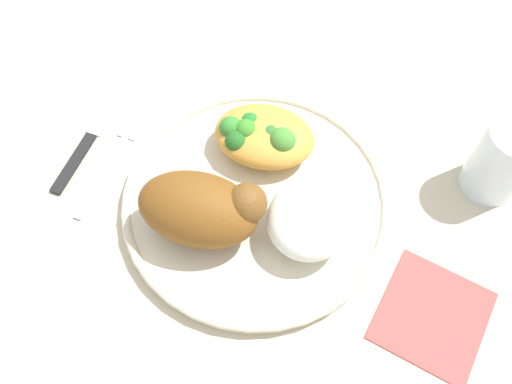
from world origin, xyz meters
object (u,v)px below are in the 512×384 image
plate (256,201)px  rice_pile (309,220)px  fork (114,157)px  water_glass (503,160)px  mac_cheese_with_broccoli (262,136)px  knife (91,134)px  napkin (433,315)px  roasted_chicken (203,209)px

plate → rice_pile: (0.06, -0.02, 0.03)m
fork → water_glass: bearing=10.0°
mac_cheese_with_broccoli → water_glass: water_glass is taller
knife → fork: bearing=-32.1°
knife → water_glass: 0.44m
mac_cheese_with_broccoli → knife: 0.20m
mac_cheese_with_broccoli → fork: mac_cheese_with_broccoli is taller
plate → knife: bearing=168.7°
plate → knife: 0.20m
fork → plate: bearing=-6.2°
fork → napkin: (0.35, -0.09, -0.00)m
rice_pile → fork: 0.23m
mac_cheese_with_broccoli → water_glass: 0.24m
roasted_chicken → knife: bearing=152.6°
fork → knife: (-0.03, 0.02, 0.00)m
mac_cheese_with_broccoli → napkin: size_ratio=1.05×
plate → knife: size_ratio=1.44×
plate → rice_pile: rice_pile is taller
water_glass → napkin: 0.17m
knife → napkin: (0.39, -0.11, -0.00)m
roasted_chicken → mac_cheese_with_broccoli: bearing=73.4°
plate → fork: 0.17m
plate → rice_pile: size_ratio=3.29×
rice_pile → knife: rice_pile is taller
plate → mac_cheese_with_broccoli: mac_cheese_with_broccoli is taller
rice_pile → napkin: size_ratio=0.83×
fork → knife: bearing=147.9°
rice_pile → water_glass: water_glass is taller
roasted_chicken → mac_cheese_with_broccoli: 0.11m
fork → water_glass: size_ratio=1.60×
knife → water_glass: size_ratio=2.14×
fork → napkin: 0.37m
mac_cheese_with_broccoli → rice_pile: bearing=-52.0°
roasted_chicken → napkin: roasted_chicken is taller
roasted_chicken → napkin: bearing=-7.2°
rice_pile → napkin: 0.15m
rice_pile → knife: 0.27m
roasted_chicken → water_glass: size_ratio=1.41×
roasted_chicken → water_glass: bearing=25.8°
rice_pile → fork: rice_pile is taller
rice_pile → plate: bearing=156.9°
plate → roasted_chicken: (-0.04, -0.04, 0.04)m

